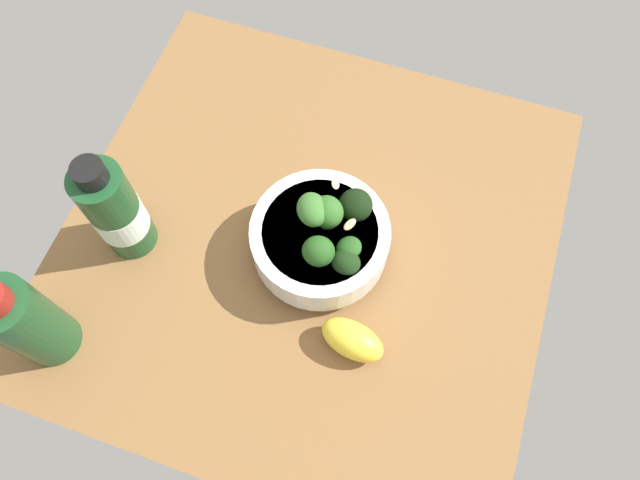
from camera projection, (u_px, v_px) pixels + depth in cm
name	position (u px, v px, depth cm)	size (l,w,h in cm)	color
ground_plane	(307.00, 245.00, 81.01)	(64.04, 64.04, 4.05)	brown
bowl_of_broccoli	(322.00, 238.00, 74.05)	(17.43, 17.43, 11.44)	white
lemon_wedge	(352.00, 340.00, 71.15)	(8.06, 4.41, 4.70)	yellow
bottle_tall	(116.00, 211.00, 72.06)	(6.46, 6.46, 18.05)	#194723
bottle_short	(26.00, 322.00, 66.42)	(6.82, 6.82, 17.09)	#194723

